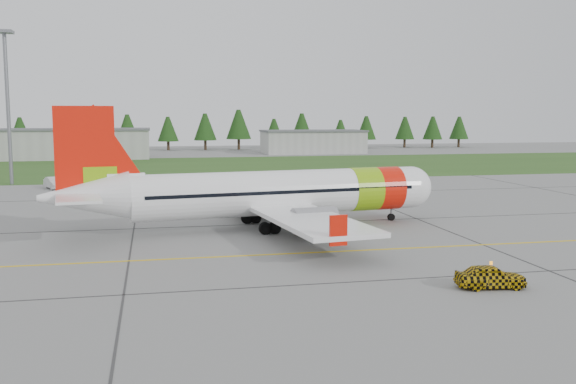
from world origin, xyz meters
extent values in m
plane|color=gray|center=(0.00, 0.00, 0.00)|extent=(320.00, 320.00, 0.00)
cylinder|color=white|center=(-2.95, 18.22, 2.94)|extent=(24.93, 6.88, 3.70)
sphere|color=white|center=(9.27, 19.82, 2.94)|extent=(3.70, 3.70, 3.70)
cone|color=white|center=(-18.47, 16.18, 3.27)|extent=(7.07, 4.53, 3.70)
cube|color=black|center=(9.55, 19.86, 3.27)|extent=(1.83, 2.64, 0.53)
cylinder|color=#83BB0E|center=(4.57, 19.21, 2.94)|extent=(2.94, 4.07, 3.78)
cylinder|color=red|center=(6.83, 19.50, 2.94)|extent=(2.56, 4.02, 3.78)
cube|color=white|center=(-3.42, 18.15, 1.90)|extent=(9.13, 30.77, 0.34)
cube|color=red|center=(-6.33, 32.98, 2.42)|extent=(1.15, 0.32, 1.90)
cube|color=red|center=(-2.40, 3.08, 2.42)|extent=(1.15, 0.32, 1.90)
cylinder|color=gray|center=(-2.69, 23.51, 1.38)|extent=(3.65, 2.42, 1.99)
cylinder|color=gray|center=(-1.33, 13.17, 1.38)|extent=(3.65, 2.42, 1.99)
cube|color=red|center=(-18.28, 16.20, 6.45)|extent=(4.37, 0.91, 7.21)
cube|color=#83BB0E|center=(-17.25, 16.34, 4.36)|extent=(2.50, 0.72, 2.28)
cube|color=white|center=(-18.94, 16.11, 3.51)|extent=(4.43, 11.21, 0.21)
cylinder|color=slate|center=(7.39, 19.58, 0.66)|extent=(0.17, 0.17, 1.33)
cylinder|color=black|center=(7.39, 19.58, 0.32)|extent=(0.67, 0.35, 0.64)
cylinder|color=slate|center=(-4.71, 20.66, 0.90)|extent=(0.21, 0.21, 1.80)
cylinder|color=black|center=(-5.09, 20.61, 0.49)|extent=(1.03, 0.55, 0.99)
cylinder|color=slate|center=(-4.02, 15.40, 0.90)|extent=(0.21, 0.21, 1.80)
cylinder|color=black|center=(-4.39, 15.35, 0.49)|extent=(1.03, 0.55, 0.99)
imported|color=yellow|center=(4.54, -2.73, 1.91)|extent=(1.48, 1.68, 3.81)
imported|color=silver|center=(-25.61, 51.48, 2.30)|extent=(2.08, 2.03, 4.61)
cube|color=#30561E|center=(0.00, 82.00, 0.01)|extent=(320.00, 50.00, 0.03)
cube|color=gold|center=(0.00, 8.00, 0.01)|extent=(120.00, 0.25, 0.02)
cube|color=#A8A8A3|center=(-30.00, 110.00, 3.00)|extent=(32.00, 14.00, 6.00)
cube|color=#A8A8A3|center=(25.00, 118.00, 2.60)|extent=(24.00, 12.00, 5.20)
cylinder|color=slate|center=(-32.00, 58.00, 10.00)|extent=(0.50, 0.50, 20.00)
camera|label=1|loc=(-13.34, -33.80, 9.43)|focal=40.00mm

